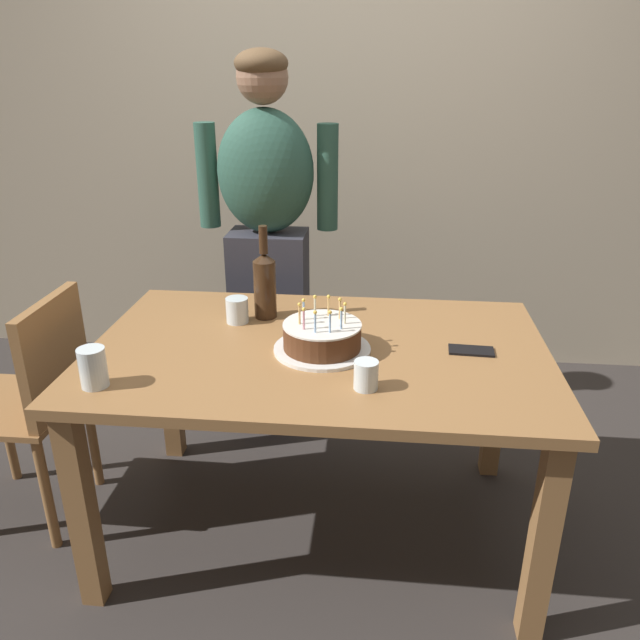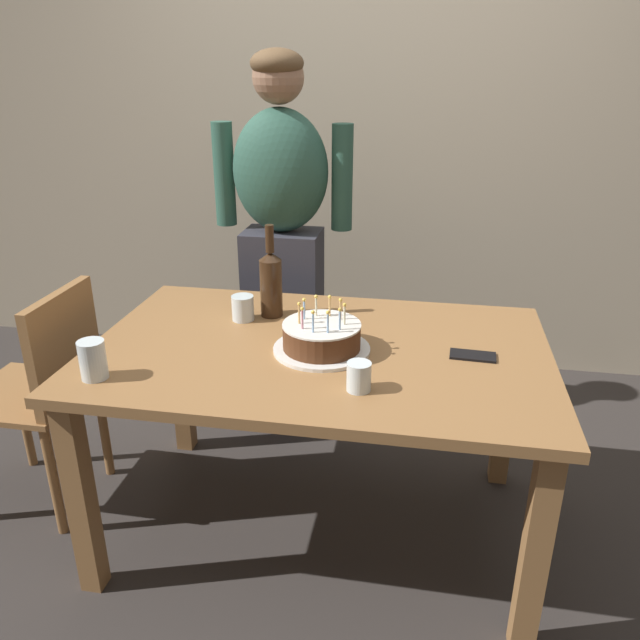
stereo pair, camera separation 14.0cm
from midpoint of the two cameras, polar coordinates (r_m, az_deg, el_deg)
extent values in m
plane|color=#332D2B|center=(2.45, 1.63, -18.36)|extent=(10.00, 10.00, 0.00)
cube|color=tan|center=(3.41, 5.99, 17.33)|extent=(5.20, 0.10, 2.60)
cube|color=olive|center=(2.05, 1.85, -2.92)|extent=(1.50, 0.96, 0.03)
cube|color=olive|center=(2.12, -19.32, -15.21)|extent=(0.07, 0.07, 0.70)
cube|color=olive|center=(1.94, 21.25, -19.47)|extent=(0.07, 0.07, 0.70)
cube|color=olive|center=(2.74, -11.24, -5.14)|extent=(0.07, 0.07, 0.70)
cube|color=olive|center=(2.60, 18.24, -7.44)|extent=(0.07, 0.07, 0.70)
cylinder|color=white|center=(2.01, 2.15, -2.71)|extent=(0.32, 0.32, 0.01)
cylinder|color=#512D19|center=(1.99, 2.17, -1.56)|extent=(0.25, 0.25, 0.08)
cylinder|color=silver|center=(1.98, 2.19, -0.47)|extent=(0.25, 0.25, 0.01)
cylinder|color=#93B7DB|center=(2.00, 0.56, 0.91)|extent=(0.01, 0.01, 0.06)
sphere|color=#F9C64C|center=(1.99, 0.56, 1.90)|extent=(0.01, 0.01, 0.01)
cylinder|color=#EAB266|center=(1.97, 0.10, 0.47)|extent=(0.01, 0.01, 0.06)
sphere|color=#F9C64C|center=(1.95, 0.10, 1.47)|extent=(0.01, 0.01, 0.01)
cylinder|color=pink|center=(1.93, 0.44, -0.02)|extent=(0.01, 0.01, 0.06)
sphere|color=#F9C64C|center=(1.91, 0.45, 1.01)|extent=(0.01, 0.01, 0.01)
cylinder|color=#93B7DB|center=(1.90, 1.49, -0.34)|extent=(0.01, 0.01, 0.06)
sphere|color=#F9C64C|center=(1.89, 1.50, 0.70)|extent=(0.01, 0.01, 0.01)
cylinder|color=#93B7DB|center=(1.90, 2.83, -0.37)|extent=(0.01, 0.01, 0.06)
sphere|color=#F9C64C|center=(1.89, 2.85, 0.67)|extent=(0.01, 0.01, 0.01)
cylinder|color=#93B7DB|center=(1.92, 3.91, -0.09)|extent=(0.01, 0.01, 0.06)
sphere|color=#F9C64C|center=(1.91, 3.94, 0.94)|extent=(0.01, 0.01, 0.01)
cylinder|color=beige|center=(1.96, 4.30, 0.38)|extent=(0.01, 0.01, 0.06)
sphere|color=#F9C64C|center=(1.95, 4.33, 1.39)|extent=(0.01, 0.01, 0.01)
cylinder|color=#EAB266|center=(2.00, 3.89, 0.84)|extent=(0.01, 0.01, 0.06)
sphere|color=#F9C64C|center=(1.99, 3.92, 1.83)|extent=(0.01, 0.01, 0.01)
cylinder|color=#EAB266|center=(2.03, 2.87, 1.14)|extent=(0.01, 0.01, 0.06)
sphere|color=#F9C64C|center=(2.01, 2.89, 2.12)|extent=(0.01, 0.01, 0.01)
cylinder|color=beige|center=(2.03, 1.61, 1.16)|extent=(0.01, 0.01, 0.06)
sphere|color=#F9C64C|center=(2.01, 1.62, 2.15)|extent=(0.01, 0.01, 0.01)
cylinder|color=silver|center=(1.77, 5.86, -5.23)|extent=(0.07, 0.07, 0.09)
cylinder|color=silver|center=(2.25, -5.34, 1.09)|extent=(0.08, 0.08, 0.09)
cylinder|color=silver|center=(1.91, -18.21, -3.53)|extent=(0.08, 0.08, 0.12)
cylinder|color=#382314|center=(2.26, -2.74, 2.93)|extent=(0.08, 0.08, 0.21)
cone|color=#382314|center=(2.22, -2.80, 5.86)|extent=(0.08, 0.08, 0.03)
cylinder|color=#382314|center=(2.20, -2.83, 7.45)|extent=(0.03, 0.03, 0.10)
cube|color=black|center=(2.05, 15.78, -3.20)|extent=(0.15, 0.08, 0.01)
cube|color=#33333D|center=(2.90, -1.93, -0.70)|extent=(0.34, 0.23, 0.92)
ellipsoid|color=#2D5647|center=(2.70, -2.14, 13.50)|extent=(0.41, 0.27, 0.52)
sphere|color=#936B51|center=(2.66, -2.26, 21.39)|extent=(0.21, 0.21, 0.21)
ellipsoid|color=brown|center=(2.65, -2.35, 22.52)|extent=(0.21, 0.21, 0.12)
cylinder|color=#2D5647|center=(2.69, 3.58, 12.88)|extent=(0.09, 0.09, 0.44)
cylinder|color=#2D5647|center=(2.80, -7.35, 13.12)|extent=(0.09, 0.09, 0.44)
cube|color=olive|center=(2.54, -23.94, -6.27)|extent=(0.42, 0.42, 0.02)
cube|color=olive|center=(2.36, -20.89, -2.33)|extent=(0.04, 0.40, 0.40)
cylinder|color=olive|center=(2.88, -24.30, -8.30)|extent=(0.04, 0.04, 0.45)
cylinder|color=olive|center=(2.70, -17.86, -9.37)|extent=(0.04, 0.04, 0.45)
cylinder|color=olive|center=(2.45, -21.74, -13.61)|extent=(0.04, 0.04, 0.45)
camera|label=1|loc=(0.07, -87.99, 0.84)|focal=34.82mm
camera|label=2|loc=(0.07, 92.01, -0.84)|focal=34.82mm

